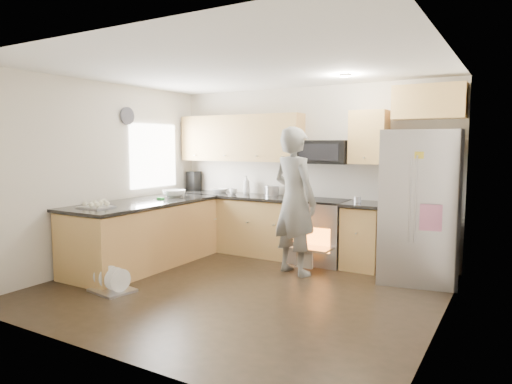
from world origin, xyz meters
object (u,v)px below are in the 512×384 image
Objects in this scene: stove_range at (320,217)px; dish_rack at (112,285)px; person at (295,201)px; refrigerator at (419,207)px.

dish_rack is (-1.60, -2.50, -0.60)m from stove_range.
person reaches higher than stove_range.
dish_rack is (-1.52, -1.78, -0.90)m from person.
person is at bearing -96.02° from stove_range.
refrigerator reaches higher than dish_rack.
person reaches higher than refrigerator.
stove_range is at bearing -75.20° from person.
refrigerator is at bearing 36.78° from dish_rack.
person is (-0.08, -0.71, 0.30)m from stove_range.
refrigerator is at bearing -141.68° from person.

